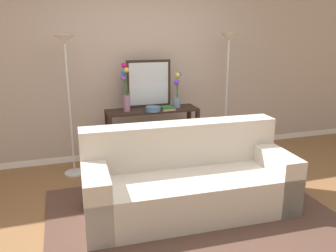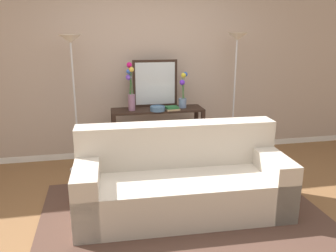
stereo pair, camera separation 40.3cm
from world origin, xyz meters
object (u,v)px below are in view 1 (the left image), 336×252
vase_short_flowers (177,93)px  book_row_under_console (129,161)px  couch (187,181)px  vase_tall_flowers (126,89)px  floor_lamp_left (66,67)px  floor_lamp_right (228,61)px  book_stack (167,108)px  fruit_bowl (153,109)px  wall_mirror (149,84)px  console_table (152,126)px

vase_short_flowers → book_row_under_console: 1.16m
couch → vase_tall_flowers: 1.60m
floor_lamp_left → book_row_under_console: bearing=5.7°
floor_lamp_right → book_stack: (-0.90, -0.03, -0.61)m
vase_tall_flowers → vase_short_flowers: size_ratio=1.29×
couch → book_row_under_console: size_ratio=6.44×
couch → vase_short_flowers: bearing=75.5°
floor_lamp_left → fruit_bowl: floor_lamp_left is taller
floor_lamp_left → fruit_bowl: 1.21m
vase_short_flowers → book_stack: bearing=-149.7°
couch → wall_mirror: bearing=90.2°
console_table → vase_tall_flowers: (-0.36, -0.02, 0.54)m
book_stack → wall_mirror: bearing=125.4°
fruit_bowl → book_row_under_console: size_ratio=0.60×
vase_tall_flowers → book_stack: size_ratio=3.34×
floor_lamp_left → console_table: bearing=3.9°
wall_mirror → floor_lamp_left: bearing=-168.0°
couch → floor_lamp_right: bearing=50.3°
wall_mirror → book_stack: wall_mirror is taller
couch → vase_short_flowers: 1.56m
floor_lamp_left → floor_lamp_right: (2.17, 0.00, 0.02)m
floor_lamp_left → couch: bearing=-50.0°
floor_lamp_right → fruit_bowl: floor_lamp_right is taller
couch → book_stack: 1.37m
fruit_bowl → book_row_under_console: (-0.32, 0.12, -0.76)m
vase_tall_flowers → fruit_bowl: bearing=-16.3°
console_table → vase_tall_flowers: 0.65m
vase_short_flowers → fruit_bowl: size_ratio=2.47×
console_table → floor_lamp_left: size_ratio=0.71×
book_row_under_console → vase_short_flowers: bearing=-0.3°
console_table → vase_short_flowers: 0.57m
fruit_bowl → book_row_under_console: bearing=159.7°
vase_tall_flowers → vase_short_flowers: vase_tall_flowers is taller
vase_short_flowers → book_row_under_console: bearing=179.7°
console_table → vase_short_flowers: bearing=-0.5°
vase_tall_flowers → book_row_under_console: (0.02, 0.02, -1.03)m
couch → book_stack: bearing=81.9°
floor_lamp_right → fruit_bowl: size_ratio=8.95×
floor_lamp_left → vase_short_flowers: (1.44, 0.07, -0.41)m
fruit_bowl → book_stack: fruit_bowl is taller
floor_lamp_right → vase_tall_flowers: 1.48m
console_table → book_row_under_console: size_ratio=3.78×
console_table → vase_short_flowers: size_ratio=2.55×
console_table → fruit_bowl: size_ratio=6.29×
wall_mirror → vase_short_flowers: bearing=-24.1°
floor_lamp_left → book_row_under_console: (0.74, 0.07, -1.34)m
floor_lamp_right → floor_lamp_left: bearing=180.0°
console_table → book_stack: bearing=-29.7°
floor_lamp_left → vase_tall_flowers: size_ratio=2.78×
floor_lamp_left → vase_short_flowers: floor_lamp_left is taller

